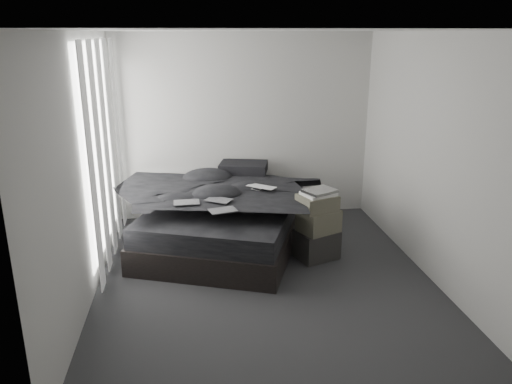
{
  "coord_description": "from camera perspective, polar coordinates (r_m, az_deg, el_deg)",
  "views": [
    {
      "loc": [
        -0.74,
        -4.87,
        2.58
      ],
      "look_at": [
        0.0,
        0.8,
        0.75
      ],
      "focal_mm": 35.0,
      "sensor_mm": 36.0,
      "label": 1
    }
  ],
  "objects": [
    {
      "name": "comic_b",
      "position": [
        5.73,
        -4.29,
        -0.05
      ],
      "size": [
        0.34,
        0.31,
        0.01
      ],
      "primitive_type": "cube",
      "rotation": [
        0.0,
        0.0,
        -0.56
      ],
      "color": "black",
      "rests_on": "duvet"
    },
    {
      "name": "art_book_white",
      "position": [
        5.8,
        7.15,
        -0.19
      ],
      "size": [
        0.43,
        0.39,
        0.04
      ],
      "primitive_type": "cube",
      "rotation": [
        0.0,
        0.0,
        0.38
      ],
      "color": "silver",
      "rests_on": "box_upper"
    },
    {
      "name": "box_mid",
      "position": [
        5.91,
        7.16,
        -3.26
      ],
      "size": [
        0.54,
        0.5,
        0.26
      ],
      "primitive_type": "cube",
      "rotation": [
        0.0,
        0.0,
        0.45
      ],
      "color": "#585646",
      "rests_on": "box_lower"
    },
    {
      "name": "floor_books",
      "position": [
        6.58,
        -10.42,
        -4.95
      ],
      "size": [
        0.19,
        0.23,
        0.14
      ],
      "primitive_type": "cube",
      "rotation": [
        0.0,
        0.0,
        0.28
      ],
      "color": "black",
      "rests_on": "floor"
    },
    {
      "name": "bed",
      "position": [
        6.38,
        -3.48,
        -4.62
      ],
      "size": [
        2.41,
        2.74,
        0.31
      ],
      "primitive_type": "cube",
      "rotation": [
        0.0,
        0.0,
        -0.35
      ],
      "color": "black",
      "rests_on": "floor"
    },
    {
      "name": "window_left",
      "position": [
        5.99,
        -17.34,
        5.1
      ],
      "size": [
        0.02,
        2.0,
        2.3
      ],
      "primitive_type": "cube",
      "color": "white",
      "rests_on": "wall_left"
    },
    {
      "name": "pillow_upper",
      "position": [
        6.97,
        -1.44,
        2.79
      ],
      "size": [
        0.73,
        0.59,
        0.14
      ],
      "primitive_type": "cube",
      "rotation": [
        0.0,
        0.0,
        -0.24
      ],
      "color": "black",
      "rests_on": "pillow_lower"
    },
    {
      "name": "box_lower",
      "position": [
        6.02,
        6.92,
        -5.94
      ],
      "size": [
        0.57,
        0.51,
        0.34
      ],
      "primitive_type": "cube",
      "rotation": [
        0.0,
        0.0,
        0.38
      ],
      "color": "black",
      "rests_on": "floor"
    },
    {
      "name": "papers",
      "position": [
        6.17,
        -10.64,
        -1.06
      ],
      "size": [
        0.25,
        0.19,
        0.01
      ],
      "primitive_type": "cube",
      "rotation": [
        0.0,
        0.0,
        0.05
      ],
      "color": "white",
      "rests_on": "side_stand"
    },
    {
      "name": "duvet",
      "position": [
        6.14,
        -3.71,
        -0.22
      ],
      "size": [
        2.25,
        2.41,
        0.27
      ],
      "primitive_type": "imported",
      "rotation": [
        0.0,
        0.0,
        -0.35
      ],
      "color": "black",
      "rests_on": "mattress"
    },
    {
      "name": "pillow_lower",
      "position": [
        7.04,
        -2.0,
        1.69
      ],
      "size": [
        0.81,
        0.67,
        0.16
      ],
      "primitive_type": "cube",
      "rotation": [
        0.0,
        0.0,
        -0.35
      ],
      "color": "black",
      "rests_on": "mattress"
    },
    {
      "name": "comic_a",
      "position": [
        5.69,
        -7.98,
        -0.39
      ],
      "size": [
        0.29,
        0.2,
        0.01
      ],
      "primitive_type": "cube",
      "rotation": [
        0.0,
        0.0,
        0.03
      ],
      "color": "black",
      "rests_on": "duvet"
    },
    {
      "name": "wall_front",
      "position": [
        3.14,
        6.89,
        -6.42
      ],
      "size": [
        3.6,
        0.01,
        2.6
      ],
      "primitive_type": "cube",
      "color": "beige",
      "rests_on": "ground"
    },
    {
      "name": "wall_right",
      "position": [
        5.64,
        19.61,
        3.59
      ],
      "size": [
        0.01,
        4.2,
        2.6
      ],
      "primitive_type": "cube",
      "color": "beige",
      "rests_on": "ground"
    },
    {
      "name": "laptop",
      "position": [
        6.1,
        0.35,
        1.15
      ],
      "size": [
        0.43,
        0.41,
        0.03
      ],
      "primitive_type": "imported",
      "rotation": [
        0.0,
        0.0,
        -0.66
      ],
      "color": "silver",
      "rests_on": "duvet"
    },
    {
      "name": "comic_c",
      "position": [
        5.39,
        -3.84,
        -1.14
      ],
      "size": [
        0.33,
        0.26,
        0.01
      ],
      "primitive_type": "cube",
      "rotation": [
        0.0,
        0.0,
        0.26
      ],
      "color": "black",
      "rests_on": "duvet"
    },
    {
      "name": "art_book_snake",
      "position": [
        5.79,
        7.3,
        0.12
      ],
      "size": [
        0.43,
        0.4,
        0.03
      ],
      "primitive_type": "cube",
      "rotation": [
        0.0,
        0.0,
        0.48
      ],
      "color": "silver",
      "rests_on": "art_book_white"
    },
    {
      "name": "curtain_left",
      "position": [
        6.0,
        -16.81,
        4.47
      ],
      "size": [
        0.06,
        2.12,
        2.48
      ],
      "primitive_type": "cube",
      "color": "white",
      "rests_on": "wall_left"
    },
    {
      "name": "wall_back",
      "position": [
        7.12,
        -1.36,
        7.39
      ],
      "size": [
        3.6,
        0.01,
        2.6
      ],
      "primitive_type": "cube",
      "color": "beige",
      "rests_on": "ground"
    },
    {
      "name": "mattress",
      "position": [
        6.28,
        -3.53,
        -2.28
      ],
      "size": [
        2.32,
        2.66,
        0.24
      ],
      "primitive_type": "cube",
      "rotation": [
        0.0,
        0.0,
        -0.35
      ],
      "color": "black",
      "rests_on": "bed"
    },
    {
      "name": "wall_left",
      "position": [
        5.14,
        -19.1,
        2.36
      ],
      "size": [
        0.01,
        4.2,
        2.6
      ],
      "primitive_type": "cube",
      "color": "beige",
      "rests_on": "ground"
    },
    {
      "name": "floor",
      "position": [
        5.56,
        1.08,
        -9.9
      ],
      "size": [
        3.6,
        4.2,
        0.01
      ],
      "primitive_type": "cube",
      "color": "#2D2D2F",
      "rests_on": "ground"
    },
    {
      "name": "ceiling",
      "position": [
        4.92,
        1.26,
        17.99
      ],
      "size": [
        3.6,
        4.2,
        0.01
      ],
      "primitive_type": "cube",
      "color": "white",
      "rests_on": "ground"
    },
    {
      "name": "side_stand",
      "position": [
        6.28,
        -10.55,
        -3.75
      ],
      "size": [
        0.37,
        0.37,
        0.62
      ],
      "primitive_type": "cylinder",
      "rotation": [
        0.0,
        0.0,
        -0.12
      ],
      "color": "black",
      "rests_on": "floor"
    },
    {
      "name": "box_upper",
      "position": [
        5.83,
        7.03,
        -1.22
      ],
      "size": [
        0.5,
        0.45,
        0.18
      ],
      "primitive_type": "cube",
      "rotation": [
        0.0,
        0.0,
        0.32
      ],
      "color": "#585646",
      "rests_on": "box_mid"
    }
  ]
}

